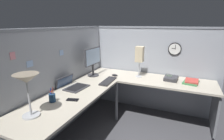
{
  "coord_description": "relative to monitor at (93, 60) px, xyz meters",
  "views": [
    {
      "loc": [
        -2.33,
        -0.83,
        1.64
      ],
      "look_at": [
        0.24,
        0.28,
        0.87
      ],
      "focal_mm": 27.61,
      "sensor_mm": 36.0,
      "label": 1
    }
  ],
  "objects": [
    {
      "name": "pen_cup",
      "position": [
        -1.11,
        -0.07,
        -0.24
      ],
      "size": [
        0.08,
        0.08,
        0.18
      ],
      "color": "navy",
      "rests_on": "desk"
    },
    {
      "name": "ground_plane",
      "position": [
        -0.23,
        -0.64,
        -1.02
      ],
      "size": [
        6.8,
        6.8,
        0.0
      ],
      "primitive_type": "plane",
      "color": "#47474C"
    },
    {
      "name": "keyboard",
      "position": [
        -0.19,
        -0.38,
        -0.28
      ],
      "size": [
        0.44,
        0.16,
        0.02
      ],
      "primitive_type": "cube",
      "rotation": [
        0.0,
        0.0,
        0.05
      ],
      "color": "#232326",
      "rests_on": "desk"
    },
    {
      "name": "laptop",
      "position": [
        -0.62,
        0.02,
        -0.27
      ],
      "size": [
        0.37,
        0.4,
        0.22
      ],
      "color": "#38383D",
      "rests_on": "desk"
    },
    {
      "name": "pinned_note_middle",
      "position": [
        -1.15,
        0.18,
        0.16
      ],
      "size": [
        0.09,
        0.0,
        0.07
      ],
      "primitive_type": "cube",
      "color": "#99B7E5"
    },
    {
      "name": "pinned_note_rightmost",
      "position": [
        -0.59,
        0.18,
        0.2
      ],
      "size": [
        0.08,
        0.0,
        0.07
      ],
      "primitive_type": "cube",
      "color": "#99B7E5"
    },
    {
      "name": "desk_lamp_paper",
      "position": [
        0.26,
        -0.76,
        0.09
      ],
      "size": [
        0.13,
        0.13,
        0.53
      ],
      "color": "#B7BABF",
      "rests_on": "desk"
    },
    {
      "name": "desk",
      "position": [
        -0.38,
        -0.69,
        -0.39
      ],
      "size": [
        2.35,
        2.15,
        0.73
      ],
      "color": "beige",
      "rests_on": "ground"
    },
    {
      "name": "wall_clock",
      "position": [
        0.58,
        -1.29,
        0.18
      ],
      "size": [
        0.04,
        0.22,
        0.22
      ],
      "color": "black"
    },
    {
      "name": "cubicle_wall_back",
      "position": [
        -0.6,
        0.23,
        -0.23
      ],
      "size": [
        2.57,
        0.12,
        1.58
      ],
      "color": "#999EA8",
      "rests_on": "ground"
    },
    {
      "name": "office_phone",
      "position": [
        0.26,
        -1.3,
        -0.26
      ],
      "size": [
        0.21,
        0.23,
        0.11
      ],
      "color": "#38383D",
      "rests_on": "desk"
    },
    {
      "name": "pinned_note_leftmost",
      "position": [
        -1.35,
        0.18,
        0.29
      ],
      "size": [
        0.06,
        0.0,
        0.08
      ],
      "primitive_type": "cube",
      "color": "pink"
    },
    {
      "name": "cell_phone",
      "position": [
        -0.98,
        -0.27,
        -0.29
      ],
      "size": [
        0.1,
        0.16,
        0.01
      ],
      "primitive_type": "cube",
      "rotation": [
        0.0,
        0.0,
        0.27
      ],
      "color": "black",
      "rests_on": "desk"
    },
    {
      "name": "book_stack",
      "position": [
        0.28,
        -1.6,
        -0.27
      ],
      "size": [
        0.31,
        0.26,
        0.04
      ],
      "color": "#3F7F4C",
      "rests_on": "desk"
    },
    {
      "name": "monitor",
      "position": [
        0.0,
        0.0,
        0.0
      ],
      "size": [
        0.46,
        0.2,
        0.5
      ],
      "color": "#38383D",
      "rests_on": "desk"
    },
    {
      "name": "cubicle_wall_right",
      "position": [
        0.64,
        -0.9,
        -0.23
      ],
      "size": [
        0.12,
        2.37,
        1.58
      ],
      "color": "#999EA8",
      "rests_on": "ground"
    },
    {
      "name": "desk_lamp_dome",
      "position": [
        -1.46,
        -0.11,
        0.07
      ],
      "size": [
        0.24,
        0.24,
        0.44
      ],
      "color": "#B7BABF",
      "rests_on": "desk"
    },
    {
      "name": "computer_mouse",
      "position": [
        0.13,
        -0.36,
        -0.28
      ],
      "size": [
        0.06,
        0.1,
        0.03
      ],
      "primitive_type": "ellipsoid",
      "color": "black",
      "rests_on": "desk"
    }
  ]
}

